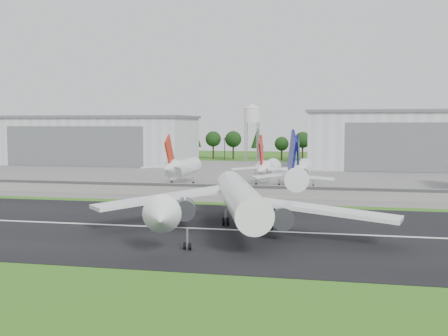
% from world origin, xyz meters
% --- Properties ---
extents(ground, '(600.00, 600.00, 0.00)m').
position_xyz_m(ground, '(0.00, 0.00, 0.00)').
color(ground, '#295E16').
rests_on(ground, ground).
extents(runway, '(320.00, 60.00, 0.10)m').
position_xyz_m(runway, '(0.00, 10.00, 0.05)').
color(runway, black).
rests_on(runway, ground).
extents(runway_centerline, '(220.00, 1.00, 0.02)m').
position_xyz_m(runway_centerline, '(0.00, 10.00, 0.11)').
color(runway_centerline, white).
rests_on(runway_centerline, runway).
extents(apron, '(320.00, 150.00, 0.10)m').
position_xyz_m(apron, '(0.00, 120.00, 0.05)').
color(apron, slate).
rests_on(apron, ground).
extents(blast_fence, '(240.00, 0.61, 3.50)m').
position_xyz_m(blast_fence, '(0.00, 54.99, 1.81)').
color(blast_fence, gray).
rests_on(blast_fence, ground).
extents(hangar_west, '(97.00, 44.00, 23.20)m').
position_xyz_m(hangar_west, '(-80.00, 164.92, 11.63)').
color(hangar_west, silver).
rests_on(hangar_west, ground).
extents(hangar_east, '(102.00, 47.00, 25.20)m').
position_xyz_m(hangar_east, '(75.00, 164.92, 12.63)').
color(hangar_east, silver).
rests_on(hangar_east, ground).
extents(water_tower, '(8.40, 8.40, 29.40)m').
position_xyz_m(water_tower, '(-5.00, 185.00, 24.55)').
color(water_tower, '#99999E').
rests_on(water_tower, ground).
extents(utility_poles, '(230.00, 3.00, 12.00)m').
position_xyz_m(utility_poles, '(0.00, 200.00, 0.00)').
color(utility_poles, black).
rests_on(utility_poles, ground).
extents(treeline, '(320.00, 16.00, 22.00)m').
position_xyz_m(treeline, '(0.00, 215.00, 0.00)').
color(treeline, black).
rests_on(treeline, ground).
extents(main_airliner, '(55.03, 58.24, 18.17)m').
position_xyz_m(main_airliner, '(20.99, 9.58, 4.89)').
color(main_airliner, white).
rests_on(main_airliner, runway).
extents(parked_jet_red_a, '(7.36, 31.29, 16.43)m').
position_xyz_m(parked_jet_red_a, '(-9.63, 76.52, 5.95)').
color(parked_jet_red_a, white).
rests_on(parked_jet_red_a, ground).
extents(parked_jet_red_b, '(7.36, 31.29, 16.42)m').
position_xyz_m(parked_jet_red_b, '(17.14, 76.52, 5.93)').
color(parked_jet_red_b, white).
rests_on(parked_jet_red_b, ground).
extents(parked_jet_navy, '(7.36, 31.29, 16.51)m').
position_xyz_m(parked_jet_navy, '(27.34, 76.53, 6.01)').
color(parked_jet_navy, silver).
rests_on(parked_jet_navy, ground).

